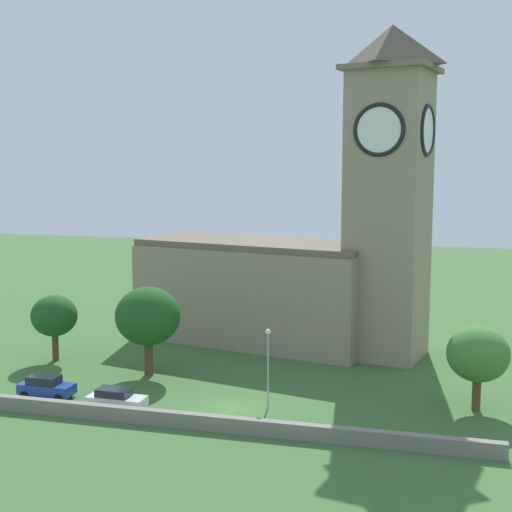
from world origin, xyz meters
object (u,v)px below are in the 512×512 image
object	(u,v)px
church	(301,258)
streetlamp_west_mid	(268,355)
tree_churchyard	(148,316)
car_white	(116,399)
tree_by_tower	(478,354)
car_blue	(46,386)
tree_riverside_west	(54,316)

from	to	relation	value
church	streetlamp_west_mid	distance (m)	20.64
streetlamp_west_mid	tree_churchyard	bearing A→B (deg)	155.23
tree_churchyard	church	bearing A→B (deg)	50.79
car_white	tree_by_tower	world-z (taller)	tree_by_tower
car_blue	tree_riverside_west	bearing A→B (deg)	116.38
streetlamp_west_mid	tree_churchyard	distance (m)	14.07
church	tree_churchyard	distance (m)	18.61
car_white	tree_by_tower	xyz separation A→B (m)	(27.71, 7.05, 3.68)
tree_riverside_west	tree_churchyard	bearing A→B (deg)	-11.31
streetlamp_west_mid	tree_churchyard	world-z (taller)	tree_churchyard
church	car_blue	bearing A→B (deg)	-128.30
streetlamp_west_mid	tree_riverside_west	distance (m)	24.93
tree_by_tower	church	bearing A→B (deg)	136.95
car_blue	tree_riverside_west	distance (m)	11.79
church	tree_riverside_west	bearing A→B (deg)	-151.94
car_blue	tree_by_tower	size ratio (longest dim) A/B	0.68
streetlamp_west_mid	tree_by_tower	distance (m)	16.51
church	streetlamp_west_mid	xyz separation A→B (m)	(1.24, -19.96, -5.09)
streetlamp_west_mid	car_blue	bearing A→B (deg)	-173.80
church	car_blue	size ratio (longest dim) A/B	7.05
tree_riverside_west	tree_churchyard	xyz separation A→B (m)	(10.86, -2.17, 1.04)
car_blue	car_white	size ratio (longest dim) A/B	0.98
car_blue	streetlamp_west_mid	xyz separation A→B (m)	(18.60, 2.02, 3.46)
car_blue	tree_by_tower	distance (m)	35.34
car_blue	tree_churchyard	world-z (taller)	tree_churchyard
car_white	tree_by_tower	distance (m)	28.82
car_blue	tree_by_tower	xyz separation A→B (m)	(34.67, 5.82, 3.62)
car_white	tree_riverside_west	world-z (taller)	tree_riverside_west
streetlamp_west_mid	tree_by_tower	world-z (taller)	tree_by_tower
streetlamp_west_mid	tree_riverside_west	size ratio (longest dim) A/B	0.99
streetlamp_west_mid	tree_by_tower	bearing A→B (deg)	13.30
tree_by_tower	car_white	bearing A→B (deg)	-165.73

